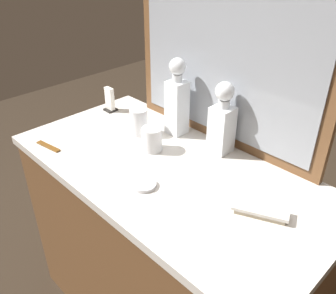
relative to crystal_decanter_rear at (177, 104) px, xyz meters
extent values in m
cube|color=brown|center=(0.15, -0.20, -0.56)|extent=(1.15, 0.58, 0.80)
cube|color=silver|center=(0.15, -0.20, -0.14)|extent=(1.18, 0.60, 0.03)
cube|color=brown|center=(0.15, 0.09, 0.25)|extent=(0.84, 0.03, 0.75)
cube|color=gray|center=(0.15, 0.07, 0.25)|extent=(0.76, 0.01, 0.67)
cube|color=white|center=(0.00, 0.00, -0.02)|extent=(0.07, 0.07, 0.22)
cube|color=brown|center=(0.00, 0.00, -0.04)|extent=(0.06, 0.06, 0.17)
cylinder|color=white|center=(0.00, 0.00, 0.11)|extent=(0.04, 0.04, 0.03)
sphere|color=white|center=(0.00, 0.00, 0.15)|extent=(0.06, 0.06, 0.06)
cube|color=white|center=(0.21, 0.01, -0.04)|extent=(0.08, 0.08, 0.18)
cube|color=brown|center=(0.21, 0.01, -0.07)|extent=(0.06, 0.06, 0.11)
cylinder|color=white|center=(0.21, 0.01, 0.07)|extent=(0.04, 0.04, 0.03)
sphere|color=white|center=(0.21, 0.01, 0.11)|extent=(0.07, 0.07, 0.07)
cylinder|color=white|center=(-0.10, -0.12, -0.07)|extent=(0.07, 0.07, 0.11)
cylinder|color=silver|center=(-0.10, -0.12, -0.12)|extent=(0.07, 0.07, 0.01)
cylinder|color=white|center=(0.03, -0.16, -0.08)|extent=(0.08, 0.08, 0.09)
cylinder|color=silver|center=(0.03, -0.16, -0.12)|extent=(0.07, 0.07, 0.01)
cube|color=#B7A88C|center=(0.52, -0.18, -0.12)|extent=(0.15, 0.11, 0.01)
cube|color=beige|center=(0.52, -0.18, -0.11)|extent=(0.17, 0.12, 0.01)
cylinder|color=silver|center=(0.18, -0.33, -0.12)|extent=(0.08, 0.08, 0.01)
cube|color=brown|center=(-0.26, -0.43, -0.12)|extent=(0.12, 0.04, 0.01)
cube|color=black|center=(-0.36, -0.07, -0.12)|extent=(0.05, 0.05, 0.01)
cube|color=white|center=(-0.36, -0.07, -0.07)|extent=(0.04, 0.02, 0.11)
camera|label=1|loc=(0.90, -0.93, 0.58)|focal=38.45mm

